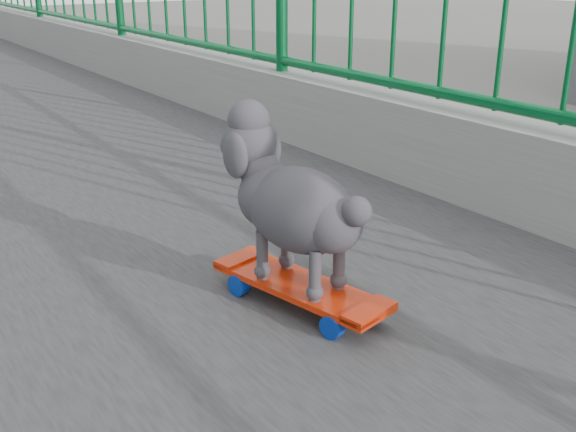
% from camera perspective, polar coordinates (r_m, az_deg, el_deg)
% --- Properties ---
extents(skateboard, '(0.24, 0.49, 0.06)m').
position_cam_1_polar(skateboard, '(1.64, 1.00, -6.15)').
color(skateboard, red).
rests_on(skateboard, footbridge).
extents(poodle, '(0.25, 0.45, 0.38)m').
position_cam_1_polar(poodle, '(1.57, 0.39, 1.36)').
color(poodle, '#29272B').
rests_on(poodle, skateboard).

